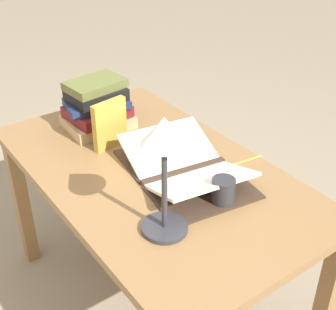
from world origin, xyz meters
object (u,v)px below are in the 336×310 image
book_stack_tall (96,107)px  reading_lamp (164,152)px  book_standing_upright (110,124)px  open_book (184,167)px  coffee_mug (223,191)px  pencil (246,161)px

book_stack_tall → reading_lamp: reading_lamp is taller
book_stack_tall → book_standing_upright: 0.18m
open_book → reading_lamp: reading_lamp is taller
book_standing_upright → coffee_mug: 0.56m
book_stack_tall → pencil: (-0.59, -0.32, -0.09)m
open_book → book_stack_tall: bearing=17.7°
reading_lamp → book_standing_upright: bearing=-12.8°
open_book → book_standing_upright: (0.34, 0.12, 0.07)m
book_standing_upright → pencil: bearing=-147.2°
book_stack_tall → reading_lamp: bearing=167.5°
book_standing_upright → pencil: 0.56m
reading_lamp → pencil: bearing=-74.2°
book_standing_upright → pencil: size_ratio=1.33×
book_standing_upright → book_stack_tall: bearing=-20.0°
book_standing_upright → pencil: book_standing_upright is taller
reading_lamp → coffee_mug: 0.34m
book_stack_tall → pencil: bearing=-151.1°
open_book → book_stack_tall: size_ratio=2.01×
book_stack_tall → coffee_mug: bearing=-173.6°
book_stack_tall → reading_lamp: 0.77m
open_book → pencil: open_book is taller
open_book → book_standing_upright: book_standing_upright is taller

